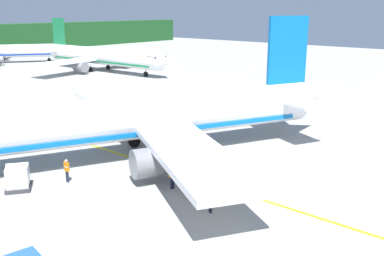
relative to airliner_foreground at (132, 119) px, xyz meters
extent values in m
cube|color=#999993|center=(2.40, 24.62, -3.49)|extent=(240.00, 320.00, 0.20)
cylinder|color=white|center=(-0.52, 0.23, 0.11)|extent=(34.37, 18.29, 3.80)
cone|color=white|center=(17.34, -7.84, 0.51)|extent=(4.25, 4.26, 3.23)
cube|color=white|center=(-2.46, -8.92, -0.56)|extent=(12.22, 16.23, 0.50)
cylinder|color=slate|center=(-2.97, -5.68, -1.76)|extent=(3.82, 3.32, 2.20)
cube|color=white|center=(5.07, 7.74, -0.56)|extent=(9.59, 16.70, 0.50)
cylinder|color=slate|center=(2.30, 5.98, -1.76)|extent=(3.82, 3.32, 2.20)
cube|color=#0C66B2|center=(14.52, -6.56, 5.26)|extent=(4.16, 2.14, 6.50)
cube|color=white|center=(14.52, -6.56, 0.51)|extent=(7.20, 10.79, 0.24)
cube|color=#0C66B2|center=(-0.52, 0.23, -0.94)|extent=(31.01, 16.63, 0.36)
cylinder|color=black|center=(-0.22, -2.75, -2.84)|extent=(1.15, 0.77, 1.10)
cylinder|color=gray|center=(-0.22, -2.75, -2.04)|extent=(0.20, 0.20, 0.50)
cylinder|color=black|center=(1.92, 1.99, -2.84)|extent=(1.15, 0.77, 1.10)
cylinder|color=gray|center=(1.92, 1.99, -2.04)|extent=(0.20, 0.20, 0.50)
cylinder|color=white|center=(32.57, 45.53, -0.30)|extent=(4.65, 31.93, 3.36)
cone|color=white|center=(33.26, 28.58, -0.30)|extent=(3.27, 2.25, 3.19)
cone|color=white|center=(31.86, 62.84, 0.06)|extent=(2.97, 2.94, 2.85)
cube|color=#192333|center=(33.18, 30.52, 0.46)|extent=(2.94, 2.24, 0.53)
cube|color=white|center=(40.57, 47.63, -0.88)|extent=(14.38, 5.14, 0.44)
cylinder|color=slate|center=(38.21, 45.94, -1.95)|extent=(2.06, 2.90, 1.94)
cube|color=white|center=(24.43, 46.97, -0.88)|extent=(14.61, 6.25, 0.44)
cylinder|color=slate|center=(26.91, 45.48, -1.95)|extent=(2.06, 2.90, 1.94)
cube|color=#19723F|center=(31.98, 60.10, 4.25)|extent=(0.48, 3.90, 5.74)
cube|color=white|center=(31.98, 60.10, 0.06)|extent=(9.30, 3.20, 0.21)
cube|color=#19723F|center=(32.57, 45.53, -1.22)|extent=(4.35, 28.74, 0.32)
cylinder|color=black|center=(33.06, 33.45, -2.90)|extent=(0.35, 0.98, 0.97)
cylinder|color=gray|center=(33.06, 33.45, -2.20)|extent=(0.18, 0.18, 0.44)
cylinder|color=black|center=(34.81, 46.95, -2.90)|extent=(0.35, 0.98, 0.97)
cylinder|color=gray|center=(34.81, 46.95, -2.20)|extent=(0.18, 0.18, 0.44)
cylinder|color=black|center=(30.22, 46.76, -2.90)|extent=(0.35, 0.98, 0.97)
cylinder|color=gray|center=(30.22, 46.76, -2.20)|extent=(0.18, 0.18, 0.44)
cylinder|color=white|center=(25.65, 75.38, -0.62)|extent=(25.37, 18.37, 3.01)
cone|color=white|center=(38.29, 66.92, -0.62)|extent=(3.17, 3.43, 2.86)
cube|color=#192333|center=(36.84, 67.89, 0.06)|extent=(3.00, 3.18, 0.48)
cylinder|color=slate|center=(28.34, 79.68, -2.10)|extent=(3.08, 2.86, 1.74)
cube|color=navy|center=(25.65, 75.38, -1.45)|extent=(22.92, 16.66, 0.29)
cylinder|color=black|center=(34.66, 69.35, -2.95)|extent=(0.88, 0.72, 0.87)
cylinder|color=gray|center=(34.66, 69.35, -2.32)|extent=(0.16, 0.16, 0.40)
cube|color=#333338|center=(-10.30, 0.68, -3.24)|extent=(2.36, 2.36, 0.30)
cube|color=silver|center=(-10.30, 0.68, -2.36)|extent=(2.08, 2.08, 1.47)
cube|color=silver|center=(-10.00, 1.12, -1.77)|extent=(1.60, 1.36, 0.55)
cylinder|color=#191E33|center=(-7.16, -0.80, -2.95)|extent=(0.14, 0.14, 0.88)
cylinder|color=#191E33|center=(-7.15, -0.62, -2.95)|extent=(0.14, 0.14, 0.88)
cube|color=orange|center=(-7.16, -0.71, -2.18)|extent=(0.25, 0.46, 0.66)
cube|color=silver|center=(-7.16, -0.71, -2.15)|extent=(0.27, 0.47, 0.06)
sphere|color=tan|center=(-7.16, -0.71, -1.73)|extent=(0.24, 0.24, 0.24)
cylinder|color=orange|center=(-7.18, -0.98, -2.15)|extent=(0.09, 0.09, 0.63)
cylinder|color=orange|center=(-7.14, -0.44, -2.15)|extent=(0.09, 0.09, 0.63)
cylinder|color=#191E33|center=(-4.12, -11.92, -2.96)|extent=(0.14, 0.14, 0.86)
cylinder|color=#191E33|center=(-4.21, -12.08, -2.96)|extent=(0.14, 0.14, 0.86)
cube|color=orange|center=(-4.17, -12.00, -2.21)|extent=(0.41, 0.49, 0.64)
cube|color=silver|center=(-4.17, -12.00, -2.18)|extent=(0.42, 0.50, 0.06)
sphere|color=tan|center=(-4.17, -12.00, -1.77)|extent=(0.23, 0.23, 0.23)
cylinder|color=orange|center=(-4.04, -11.77, -2.18)|extent=(0.09, 0.09, 0.61)
cylinder|color=orange|center=(-4.30, -12.24, -2.18)|extent=(0.09, 0.09, 0.61)
cylinder|color=#191E33|center=(-3.03, -7.51, -2.95)|extent=(0.14, 0.14, 0.89)
cylinder|color=#191E33|center=(-2.86, -7.54, -2.95)|extent=(0.14, 0.14, 0.89)
cube|color=orange|center=(-2.95, -7.53, -2.17)|extent=(0.47, 0.29, 0.66)
cube|color=silver|center=(-2.95, -7.53, -2.14)|extent=(0.48, 0.30, 0.06)
sphere|color=tan|center=(-2.95, -7.53, -1.72)|extent=(0.24, 0.24, 0.24)
cylinder|color=orange|center=(-3.21, -7.48, -2.14)|extent=(0.09, 0.09, 0.63)
cylinder|color=orange|center=(-2.68, -7.57, -2.14)|extent=(0.09, 0.09, 0.63)
cube|color=yellow|center=(-0.35, -4.77, -3.39)|extent=(0.30, 60.00, 0.01)
camera|label=1|loc=(-24.44, -28.06, 9.20)|focal=41.46mm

